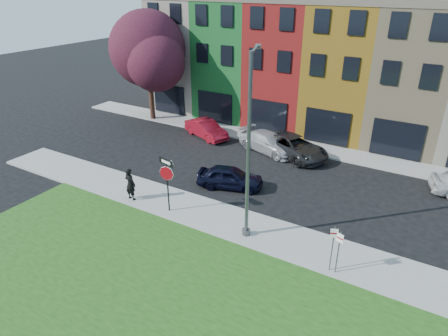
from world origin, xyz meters
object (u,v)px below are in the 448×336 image
Objects in this scene: sedan_near at (230,177)px; street_lamp at (249,150)px; man at (130,184)px; stop_sign at (167,174)px.

street_lamp is (3.24, -3.92, 3.93)m from sedan_near.
sedan_near is 0.48× the size of street_lamp.
man is at bearing 118.97° from sedan_near.
stop_sign is at bearing -175.25° from man.
man is at bearing -165.02° from stop_sign.
stop_sign is 2.93m from man.
sedan_near is at bearing -130.30° from man.
man reaches higher than sedan_near.
stop_sign is 1.61× the size of man.
man is at bearing 164.41° from street_lamp.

